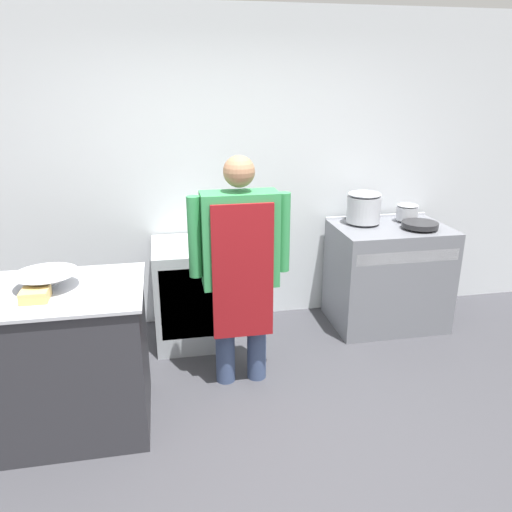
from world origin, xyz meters
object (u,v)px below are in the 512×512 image
stock_pot (364,207)px  saute_pan (420,225)px  sauce_pot (407,212)px  fridge_unit (192,292)px  mixing_bowl (47,280)px  plastic_tub (35,295)px  stove (387,275)px  person_cook (240,259)px

stock_pot → saute_pan: bearing=-30.4°
sauce_pot → fridge_unit: bearing=-177.4°
mixing_bowl → sauce_pot: bearing=20.6°
fridge_unit → sauce_pot: bearing=2.6°
mixing_bowl → sauce_pot: 3.04m
plastic_tub → stock_pot: size_ratio=0.50×
stove → person_cook: size_ratio=0.59×
person_cook → saute_pan: bearing=19.0°
stock_pot → saute_pan: (0.42, -0.24, -0.12)m
stove → mixing_bowl: (-2.65, -0.95, 0.53)m
stove → sauce_pot: (0.20, 0.12, 0.55)m
saute_pan → fridge_unit: bearing=175.5°
person_cook → saute_pan: person_cook is taller
stove → mixing_bowl: size_ratio=2.60×
saute_pan → stock_pot: bearing=149.6°
stock_pot → sauce_pot: bearing=0.0°
mixing_bowl → sauce_pot: sauce_pot is taller
fridge_unit → person_cook: size_ratio=0.51×
stove → person_cook: 1.67m
stock_pot → sauce_pot: stock_pot is taller
person_cook → sauce_pot: person_cook is taller
person_cook → stock_pot: person_cook is taller
stove → person_cook: (-1.44, -0.69, 0.49)m
fridge_unit → saute_pan: size_ratio=2.75×
fridge_unit → stock_pot: 1.66m
mixing_bowl → stove: bearing=19.7°
mixing_bowl → sauce_pot: size_ratio=2.00×
fridge_unit → mixing_bowl: 1.45m
mixing_bowl → saute_pan: size_ratio=1.23×
stove → plastic_tub: bearing=-157.2°
plastic_tub → saute_pan: bearing=19.3°
fridge_unit → saute_pan: saute_pan is taller
stock_pot → mixing_bowl: bearing=-156.2°
sauce_pot → mixing_bowl: bearing=-159.4°
fridge_unit → stock_pot: bearing=3.3°
person_cook → sauce_pot: 1.83m
stove → fridge_unit: size_ratio=1.16×
saute_pan → sauce_pot: bearing=90.0°
stove → sauce_pot: 0.60m
fridge_unit → mixing_bowl: size_ratio=2.24×
plastic_tub → saute_pan: 3.04m
fridge_unit → stock_pot: stock_pot is taller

